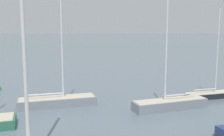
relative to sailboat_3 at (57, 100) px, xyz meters
name	(u,v)px	position (x,y,z in m)	size (l,w,h in m)	color
sailboat_3	(57,100)	(0.00, 0.00, 0.00)	(6.45, 2.69, 9.60)	gray
sailboat_5	(170,103)	(8.95, -1.75, 0.00)	(6.29, 2.84, 9.00)	gray
sailboat_6	(211,94)	(13.83, 1.18, -0.11)	(5.15, 2.17, 8.04)	black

